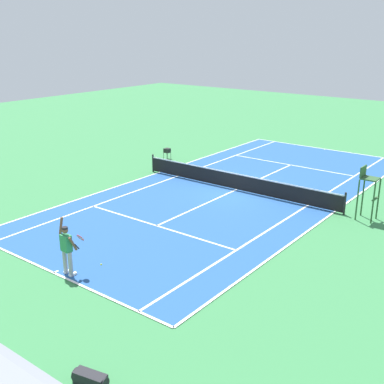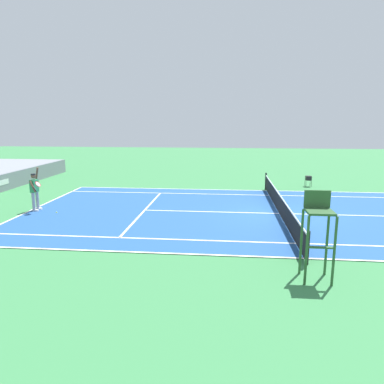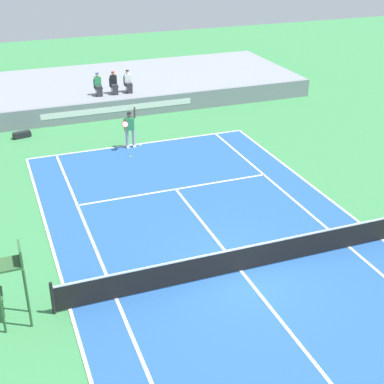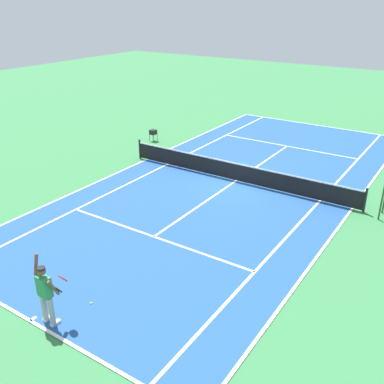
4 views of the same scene
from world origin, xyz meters
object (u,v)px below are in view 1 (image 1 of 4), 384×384
(umpire_chair, at_px, (368,186))
(ball_hopper, at_px, (167,150))
(tennis_player, at_px, (67,249))
(tennis_ball, at_px, (101,264))
(equipment_bag, at_px, (90,379))

(umpire_chair, relative_size, ball_hopper, 3.49)
(tennis_player, distance_m, tennis_ball, 1.56)
(umpire_chair, bearing_deg, equipment_bag, 84.28)
(umpire_chair, xyz_separation_m, ball_hopper, (14.18, -2.91, -0.98))
(tennis_player, height_order, ball_hopper, tennis_player)
(equipment_bag, distance_m, ball_hopper, 21.89)
(umpire_chair, distance_m, equipment_bag, 15.07)
(tennis_ball, height_order, umpire_chair, umpire_chair)
(tennis_player, bearing_deg, ball_hopper, -61.72)
(tennis_ball, bearing_deg, equipment_bag, 135.28)
(tennis_ball, xyz_separation_m, ball_hopper, (8.16, -13.36, 0.54))
(tennis_ball, xyz_separation_m, umpire_chair, (-6.02, -10.45, 1.52))
(tennis_player, distance_m, equipment_bag, 5.94)
(umpire_chair, bearing_deg, tennis_ball, 60.05)
(tennis_player, xyz_separation_m, tennis_ball, (-0.34, -1.18, -0.96))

